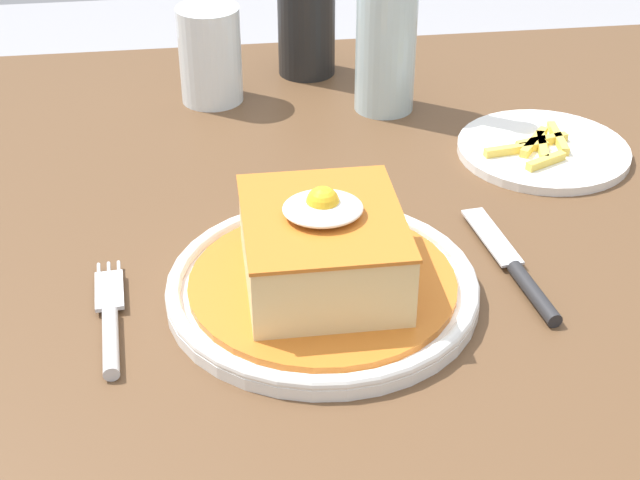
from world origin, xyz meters
The scene contains 9 objects.
dining_table centered at (0.00, 0.00, 0.66)m, with size 1.12×0.97×0.77m.
main_plate centered at (0.00, -0.06, 0.78)m, with size 0.24×0.24×0.02m.
sandwich_meal centered at (0.00, -0.06, 0.81)m, with size 0.21×0.21×0.09m.
fork centered at (-0.16, -0.08, 0.78)m, with size 0.03×0.14×0.01m.
knife centered at (0.16, -0.06, 0.78)m, with size 0.03×0.17×0.01m.
soda_can centered at (0.04, 0.39, 0.83)m, with size 0.07×0.07×0.12m.
beer_bottle_clear centered at (0.11, 0.28, 0.87)m, with size 0.06×0.06×0.27m.
drinking_glass centered at (-0.07, 0.32, 0.82)m, with size 0.07×0.07×0.10m.
side_plate_fries centered at (0.25, 0.15, 0.78)m, with size 0.17×0.17×0.02m.
Camera 1 is at (-0.08, -0.66, 1.22)m, focal length 53.61 mm.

